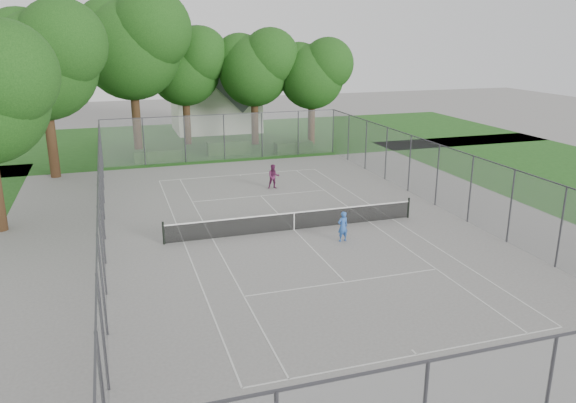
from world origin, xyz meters
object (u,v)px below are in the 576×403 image
object	(u,v)px
girl_player	(343,226)
woman_player	(274,177)
house	(215,89)
tennis_net	(294,220)

from	to	relation	value
girl_player	woman_player	world-z (taller)	woman_player
house	girl_player	bearing A→B (deg)	-90.45
tennis_net	woman_player	distance (m)	7.87
girl_player	woman_player	size ratio (longest dim) A/B	0.94
girl_player	woman_player	bearing A→B (deg)	-96.32
tennis_net	woman_player	size ratio (longest dim) A/B	8.30
tennis_net	girl_player	bearing A→B (deg)	-51.98
tennis_net	girl_player	size ratio (longest dim) A/B	8.80
tennis_net	house	xyz separation A→B (m)	(1.95, 30.56, 3.56)
tennis_net	woman_player	bearing A→B (deg)	81.03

